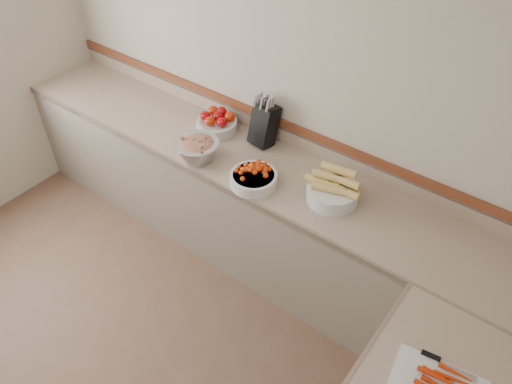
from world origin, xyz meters
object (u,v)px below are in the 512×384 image
Objects in this scene: knife_block at (264,124)px; cherry_tomato_bowl at (253,177)px; corn_bowl at (333,189)px; rhubarb_bowl at (197,149)px; tomato_bowl at (217,123)px.

knife_block reaches higher than cherry_tomato_bowl.
rhubarb_bowl is at bearing -167.70° from corn_bowl.
knife_block is 1.26× the size of cherry_tomato_bowl.
knife_block reaches higher than tomato_bowl.
corn_bowl is at bearing -18.15° from knife_block.
tomato_bowl is (-0.36, -0.08, -0.09)m from knife_block.
cherry_tomato_bowl is 0.51m from corn_bowl.
cherry_tomato_bowl is 0.85× the size of corn_bowl.
corn_bowl is 1.18× the size of rhubarb_bowl.
knife_block is 0.39m from tomato_bowl.
cherry_tomato_bowl is 0.46m from rhubarb_bowl.
rhubarb_bowl reaches higher than cherry_tomato_bowl.
rhubarb_bowl is (-0.93, -0.20, 0.01)m from corn_bowl.
knife_block is at bearing 118.07° from cherry_tomato_bowl.
knife_block is 1.26× the size of rhubarb_bowl.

